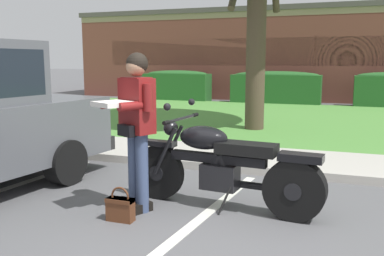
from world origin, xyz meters
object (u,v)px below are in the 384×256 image
(motorcycle, at_px, (229,167))
(hedge_center_left, at_px, (276,87))
(rider_person, at_px, (135,119))
(hedge_left, at_px, (177,85))
(brick_building, at_px, (323,55))
(handbag, at_px, (120,207))

(motorcycle, distance_m, hedge_center_left, 11.86)
(hedge_center_left, bearing_deg, motorcycle, -83.54)
(rider_person, relative_size, hedge_center_left, 0.52)
(hedge_left, bearing_deg, hedge_center_left, -0.00)
(motorcycle, height_order, brick_building, brick_building)
(handbag, bearing_deg, hedge_left, 109.30)
(handbag, relative_size, brick_building, 0.02)
(rider_person, relative_size, hedge_left, 0.63)
(handbag, relative_size, hedge_center_left, 0.11)
(motorcycle, relative_size, rider_person, 1.32)
(motorcycle, xyz_separation_m, handbag, (-0.95, -0.71, -0.34))
(handbag, bearing_deg, motorcycle, 36.69)
(hedge_center_left, bearing_deg, handbag, -88.26)
(rider_person, bearing_deg, brick_building, 87.26)
(hedge_center_left, distance_m, brick_building, 6.85)
(handbag, bearing_deg, rider_person, 86.58)
(rider_person, distance_m, hedge_left, 12.94)
(motorcycle, distance_m, hedge_left, 12.93)
(brick_building, bearing_deg, hedge_left, -128.68)
(rider_person, bearing_deg, motorcycle, 21.96)
(handbag, relative_size, hedge_left, 0.13)
(hedge_left, xyz_separation_m, hedge_center_left, (4.00, -0.00, -0.00))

